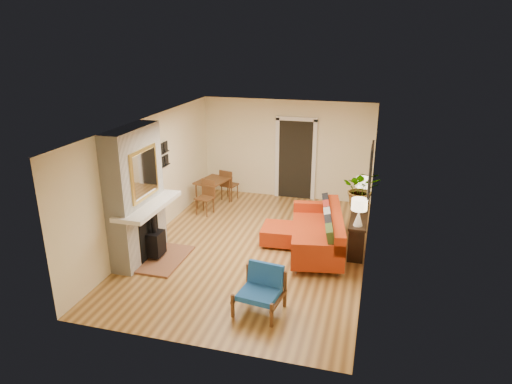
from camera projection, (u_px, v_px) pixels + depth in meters
The scene contains 10 objects.
room_shell at pixel (305, 159), 11.30m from camera, with size 6.50×6.50×6.50m.
fireplace at pixel (138, 198), 8.64m from camera, with size 1.09×1.68×2.60m.
sofa at pixel (321, 232), 9.21m from camera, with size 1.34×2.40×0.90m.
ottoman at pixel (280, 234), 9.58m from camera, with size 0.80×0.80×0.38m.
blue_chair at pixel (262, 287), 7.25m from camera, with size 0.78×0.77×0.73m.
dining_table at pixel (215, 185), 11.55m from camera, with size 0.89×1.59×0.83m.
console_table at pixel (359, 219), 9.42m from camera, with size 0.34×1.85×0.72m.
lamp_near at pixel (359, 209), 8.61m from camera, with size 0.30×0.30×0.54m.
lamp_far at pixel (363, 186), 9.87m from camera, with size 0.30×0.30×0.54m.
houseplant at pixel (362, 189), 9.47m from camera, with size 0.75×0.65×0.84m, color #1E5919.
Camera 1 is at (2.31, -8.22, 4.23)m, focal length 32.00 mm.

